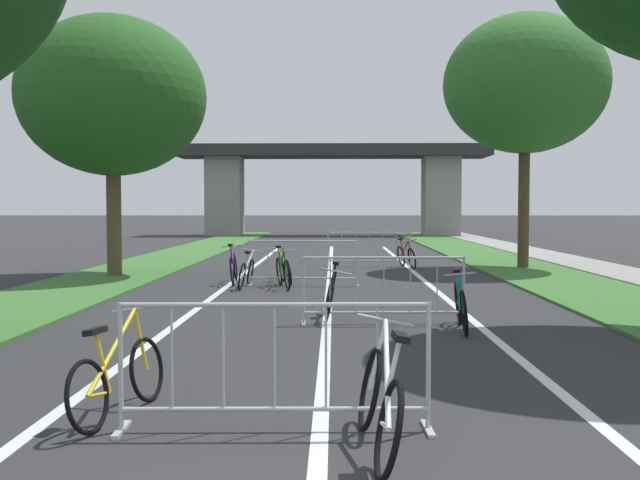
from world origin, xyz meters
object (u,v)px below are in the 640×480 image
object	(u,v)px
crowd_barrier_third	(303,263)
bicycle_green_3	(283,271)
tree_left_cypress_far	(112,97)
bicycle_orange_5	(285,269)
bicycle_yellow_2	(118,377)
bicycle_silver_4	(247,272)
crowd_barrier_nearest	(275,367)
crowd_barrier_second	(384,290)
tree_right_oak_mid	(525,84)
bicycle_teal_7	(461,306)
bicycle_red_6	(406,256)
bicycle_black_0	(330,296)
bicycle_white_8	(380,402)
crowd_barrier_fourth	(369,249)
bicycle_purple_1	(233,267)

from	to	relation	value
crowd_barrier_third	bicycle_green_3	size ratio (longest dim) A/B	1.51
tree_left_cypress_far	bicycle_orange_5	xyz separation A→B (m)	(4.53, -1.58, -4.29)
bicycle_yellow_2	bicycle_silver_4	bearing A→B (deg)	103.22
crowd_barrier_nearest	crowd_barrier_second	xyz separation A→B (m)	(1.25, 5.46, 0.00)
tree_right_oak_mid	crowd_barrier_second	distance (m)	12.18
tree_right_oak_mid	bicycle_teal_7	world-z (taller)	tree_right_oak_mid
crowd_barrier_third	bicycle_red_6	size ratio (longest dim) A/B	1.50
bicycle_black_0	bicycle_red_6	xyz separation A→B (m)	(2.21, 9.93, -0.01)
crowd_barrier_third	bicycle_silver_4	xyz separation A→B (m)	(-1.26, -0.43, -0.17)
crowd_barrier_nearest	bicycle_white_8	bearing A→B (deg)	-32.59
bicycle_white_8	bicycle_yellow_2	bearing A→B (deg)	153.95
crowd_barrier_fourth	bicycle_orange_5	size ratio (longest dim) A/B	1.62
tree_left_cypress_far	bicycle_green_3	size ratio (longest dim) A/B	3.93
crowd_barrier_second	bicycle_yellow_2	xyz separation A→B (m)	(-2.63, -5.07, -0.18)
tree_right_oak_mid	crowd_barrier_third	distance (m)	9.15
crowd_barrier_second	bicycle_purple_1	bearing A→B (deg)	118.05
crowd_barrier_fourth	bicycle_purple_1	distance (m)	6.07
bicycle_green_3	bicycle_white_8	bearing A→B (deg)	84.60
crowd_barrier_nearest	bicycle_purple_1	size ratio (longest dim) A/B	1.50
crowd_barrier_third	bicycle_white_8	size ratio (longest dim) A/B	1.44
tree_right_oak_mid	bicycle_black_0	bearing A→B (deg)	-120.25
bicycle_green_3	bicycle_teal_7	bearing A→B (deg)	105.36
crowd_barrier_second	bicycle_orange_5	xyz separation A→B (m)	(-1.94, 5.96, -0.17)
bicycle_green_3	bicycle_teal_7	xyz separation A→B (m)	(3.02, -5.56, -0.01)
bicycle_green_3	crowd_barrier_third	bearing A→B (deg)	-148.87
tree_right_oak_mid	bicycle_purple_1	bearing A→B (deg)	-151.89
bicycle_green_3	bicycle_teal_7	distance (m)	6.33
bicycle_black_0	crowd_barrier_second	bearing A→B (deg)	145.44
tree_left_cypress_far	tree_right_oak_mid	size ratio (longest dim) A/B	0.91
bicycle_orange_5	bicycle_teal_7	size ratio (longest dim) A/B	0.92
crowd_barrier_third	tree_left_cypress_far	bearing A→B (deg)	157.37
bicycle_purple_1	bicycle_red_6	size ratio (longest dim) A/B	1.00
tree_left_cypress_far	crowd_barrier_second	world-z (taller)	tree_left_cypress_far
crowd_barrier_second	bicycle_yellow_2	bearing A→B (deg)	-117.44
bicycle_teal_7	crowd_barrier_second	bearing A→B (deg)	-21.35
crowd_barrier_second	crowd_barrier_fourth	world-z (taller)	same
bicycle_red_6	bicycle_black_0	bearing A→B (deg)	65.83
crowd_barrier_fourth	crowd_barrier_nearest	bearing A→B (deg)	-95.36
crowd_barrier_fourth	bicycle_teal_7	bearing A→B (deg)	-85.97
bicycle_yellow_2	bicycle_red_6	distance (m)	16.07
crowd_barrier_second	bicycle_yellow_2	size ratio (longest dim) A/B	1.59
tree_left_cypress_far	crowd_barrier_fourth	xyz separation A→B (m)	(6.75, 3.38, -4.11)
crowd_barrier_third	bicycle_purple_1	size ratio (longest dim) A/B	1.50
tree_right_oak_mid	crowd_barrier_nearest	xyz separation A→B (m)	(-5.99, -15.58, -4.82)
bicycle_yellow_2	bicycle_purple_1	bearing A→B (deg)	105.35
bicycle_green_3	bicycle_silver_4	world-z (taller)	bicycle_green_3
crowd_barrier_nearest	bicycle_orange_5	distance (m)	11.44
tree_left_cypress_far	crowd_barrier_fourth	distance (m)	8.60
bicycle_green_3	crowd_barrier_second	bearing A→B (deg)	97.85
crowd_barrier_third	bicycle_black_0	distance (m)	4.95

